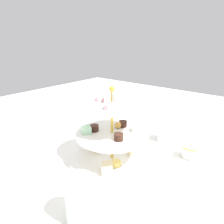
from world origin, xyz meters
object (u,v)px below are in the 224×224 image
Objects in this scene: water_glass_tall_right at (80,200)px; butter_knife_left at (27,155)px; tiered_serving_stand at (112,139)px; butter_knife_right at (202,206)px; water_glass_short_left at (165,134)px; teacup_with_saucer at (190,152)px.

water_glass_tall_right is 0.72× the size of butter_knife_left.
tiered_serving_stand is 0.33m from butter_knife_right.
butter_knife_left is 0.61m from butter_knife_right.
water_glass_tall_right reaches higher than water_glass_short_left.
tiered_serving_stand is at bearing -106.41° from water_glass_short_left.
water_glass_tall_right is at bearing -66.54° from tiered_serving_stand.
butter_knife_right is at bearing -62.37° from teacup_with_saucer.
teacup_with_saucer reaches higher than butter_knife_left.
tiered_serving_stand is at bearing 113.46° from water_glass_tall_right.
water_glass_short_left is 0.38× the size of butter_knife_right.
tiered_serving_stand is at bearing 88.12° from butter_knife_left.
teacup_with_saucer is 0.53× the size of butter_knife_left.
water_glass_tall_right reaches higher than teacup_with_saucer.
water_glass_tall_right is 0.39m from butter_knife_left.
water_glass_short_left reaches higher than butter_knife_left.
water_glass_short_left is at bearing 73.59° from tiered_serving_stand.
water_glass_short_left is 0.56m from butter_knife_left.
teacup_with_saucer is (0.10, 0.44, -0.04)m from water_glass_tall_right.
butter_knife_right is (0.11, -0.21, -0.02)m from teacup_with_saucer.
butter_knife_right is (0.32, -0.02, -0.08)m from tiered_serving_stand.
butter_knife_right is (0.59, 0.16, 0.00)m from butter_knife_left.
butter_knife_left is at bearing -146.66° from tiered_serving_stand.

